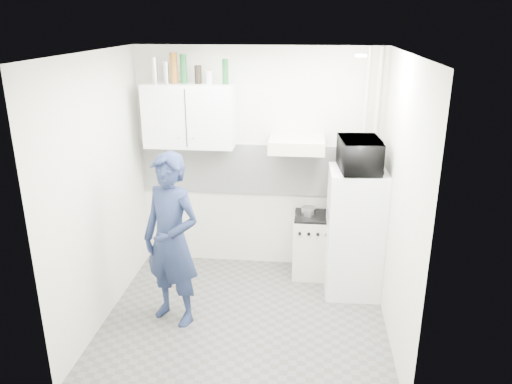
# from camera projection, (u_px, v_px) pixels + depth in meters

# --- Properties ---
(floor) EXTENTS (2.80, 2.80, 0.00)m
(floor) POSITION_uv_depth(u_px,v_px,m) (245.00, 317.00, 5.07)
(floor) COLOR #585858
(floor) RESTS_ON ground
(ceiling) EXTENTS (2.80, 2.80, 0.00)m
(ceiling) POSITION_uv_depth(u_px,v_px,m) (243.00, 53.00, 4.21)
(ceiling) COLOR white
(ceiling) RESTS_ON wall_back
(wall_back) EXTENTS (2.80, 0.00, 2.80)m
(wall_back) POSITION_uv_depth(u_px,v_px,m) (258.00, 161.00, 5.81)
(wall_back) COLOR silver
(wall_back) RESTS_ON floor
(wall_left) EXTENTS (0.00, 2.60, 2.60)m
(wall_left) POSITION_uv_depth(u_px,v_px,m) (100.00, 192.00, 4.78)
(wall_left) COLOR silver
(wall_left) RESTS_ON floor
(wall_right) EXTENTS (0.00, 2.60, 2.60)m
(wall_right) POSITION_uv_depth(u_px,v_px,m) (398.00, 203.00, 4.50)
(wall_right) COLOR silver
(wall_right) RESTS_ON floor
(person) EXTENTS (0.74, 0.63, 1.72)m
(person) POSITION_uv_depth(u_px,v_px,m) (172.00, 240.00, 4.78)
(person) COLOR #1D2748
(person) RESTS_ON floor
(stove) EXTENTS (0.45, 0.45, 0.72)m
(stove) POSITION_uv_depth(u_px,v_px,m) (313.00, 246.00, 5.82)
(stove) COLOR beige
(stove) RESTS_ON floor
(fridge) EXTENTS (0.60, 0.60, 1.40)m
(fridge) POSITION_uv_depth(u_px,v_px,m) (354.00, 232.00, 5.35)
(fridge) COLOR white
(fridge) RESTS_ON floor
(stove_top) EXTENTS (0.43, 0.43, 0.03)m
(stove_top) POSITION_uv_depth(u_px,v_px,m) (314.00, 216.00, 5.70)
(stove_top) COLOR black
(stove_top) RESTS_ON stove
(saucepan) EXTENTS (0.16, 0.16, 0.09)m
(saucepan) POSITION_uv_depth(u_px,v_px,m) (309.00, 211.00, 5.68)
(saucepan) COLOR silver
(saucepan) RESTS_ON stove_top
(microwave) EXTENTS (0.63, 0.45, 0.33)m
(microwave) POSITION_uv_depth(u_px,v_px,m) (360.00, 155.00, 5.06)
(microwave) COLOR black
(microwave) RESTS_ON fridge
(bottle_a) EXTENTS (0.06, 0.06, 0.28)m
(bottle_a) POSITION_uv_depth(u_px,v_px,m) (154.00, 70.00, 5.42)
(bottle_a) COLOR silver
(bottle_a) RESTS_ON upper_cabinet
(bottle_b) EXTENTS (0.06, 0.06, 0.23)m
(bottle_b) POSITION_uv_depth(u_px,v_px,m) (166.00, 72.00, 5.41)
(bottle_b) COLOR silver
(bottle_b) RESTS_ON upper_cabinet
(bottle_c) EXTENTS (0.08, 0.08, 0.33)m
(bottle_c) POSITION_uv_depth(u_px,v_px,m) (174.00, 68.00, 5.38)
(bottle_c) COLOR brown
(bottle_c) RESTS_ON upper_cabinet
(bottle_d) EXTENTS (0.07, 0.07, 0.31)m
(bottle_d) POSITION_uv_depth(u_px,v_px,m) (184.00, 69.00, 5.38)
(bottle_d) COLOR #144C1E
(bottle_d) RESTS_ON upper_cabinet
(canister_a) EXTENTS (0.08, 0.08, 0.19)m
(canister_a) POSITION_uv_depth(u_px,v_px,m) (198.00, 75.00, 5.38)
(canister_a) COLOR black
(canister_a) RESTS_ON upper_cabinet
(canister_b) EXTENTS (0.07, 0.07, 0.14)m
(canister_b) POSITION_uv_depth(u_px,v_px,m) (209.00, 77.00, 5.38)
(canister_b) COLOR #B2B7BC
(canister_b) RESTS_ON upper_cabinet
(bottle_e) EXTENTS (0.07, 0.07, 0.27)m
(bottle_e) POSITION_uv_depth(u_px,v_px,m) (225.00, 71.00, 5.34)
(bottle_e) COLOR #144C1E
(bottle_e) RESTS_ON upper_cabinet
(upper_cabinet) EXTENTS (1.00, 0.35, 0.70)m
(upper_cabinet) POSITION_uv_depth(u_px,v_px,m) (190.00, 116.00, 5.54)
(upper_cabinet) COLOR white
(upper_cabinet) RESTS_ON wall_back
(range_hood) EXTENTS (0.60, 0.50, 0.14)m
(range_hood) POSITION_uv_depth(u_px,v_px,m) (297.00, 144.00, 5.44)
(range_hood) COLOR beige
(range_hood) RESTS_ON wall_back
(backsplash) EXTENTS (2.74, 0.03, 0.60)m
(backsplash) POSITION_uv_depth(u_px,v_px,m) (258.00, 169.00, 5.83)
(backsplash) COLOR white
(backsplash) RESTS_ON wall_back
(pipe_a) EXTENTS (0.05, 0.05, 2.60)m
(pipe_a) POSITION_uv_depth(u_px,v_px,m) (372.00, 166.00, 5.60)
(pipe_a) COLOR beige
(pipe_a) RESTS_ON floor
(pipe_b) EXTENTS (0.04, 0.04, 2.60)m
(pipe_b) POSITION_uv_depth(u_px,v_px,m) (362.00, 166.00, 5.62)
(pipe_b) COLOR beige
(pipe_b) RESTS_ON floor
(ceiling_spot_fixture) EXTENTS (0.10, 0.10, 0.02)m
(ceiling_spot_fixture) POSITION_uv_depth(u_px,v_px,m) (361.00, 56.00, 4.30)
(ceiling_spot_fixture) COLOR white
(ceiling_spot_fixture) RESTS_ON ceiling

